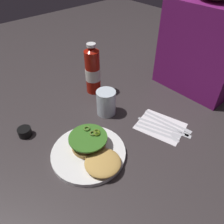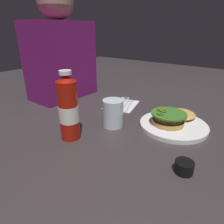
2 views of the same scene
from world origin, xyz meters
name	(u,v)px [view 2 (image 2 of 2)]	position (x,y,z in m)	size (l,w,h in m)	color
ground_plane	(138,125)	(0.00, 0.00, 0.00)	(3.00, 3.00, 0.00)	#352E2F
dinner_plate	(173,125)	(0.06, -0.12, 0.01)	(0.26, 0.26, 0.02)	white
burger_sandwich	(173,117)	(0.08, -0.11, 0.04)	(0.22, 0.14, 0.05)	tan
ketchup_bottle	(69,109)	(-0.23, 0.14, 0.11)	(0.07, 0.07, 0.24)	#A7160A
water_glass	(113,113)	(-0.07, 0.07, 0.05)	(0.08, 0.08, 0.11)	silver
condiment_cup	(184,167)	(-0.17, -0.24, 0.02)	(0.05, 0.05, 0.03)	black
napkin	(122,105)	(0.14, 0.18, 0.00)	(0.18, 0.14, 0.00)	white
spoon_utensil	(131,103)	(0.18, 0.15, 0.00)	(0.17, 0.07, 0.00)	silver
fork_utensil	(126,103)	(0.16, 0.16, 0.00)	(0.17, 0.07, 0.00)	silver
table_knife	(123,102)	(0.17, 0.19, 0.00)	(0.21, 0.08, 0.00)	silver
steak_knife	(120,102)	(0.16, 0.20, 0.00)	(0.20, 0.05, 0.00)	silver
butter_knife	(116,101)	(0.16, 0.22, 0.00)	(0.21, 0.05, 0.00)	silver
diner_person	(60,51)	(0.06, 0.52, 0.25)	(0.34, 0.19, 0.57)	#6B175F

